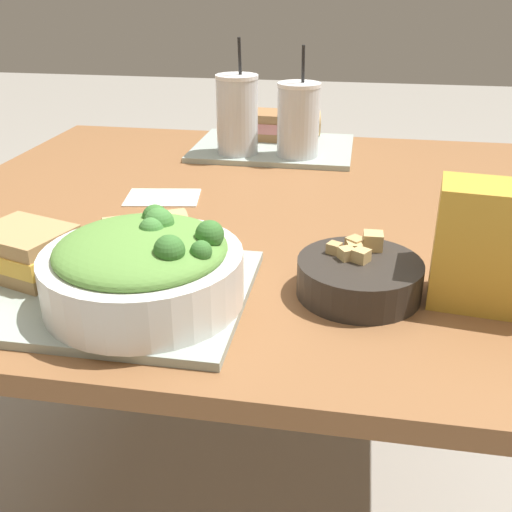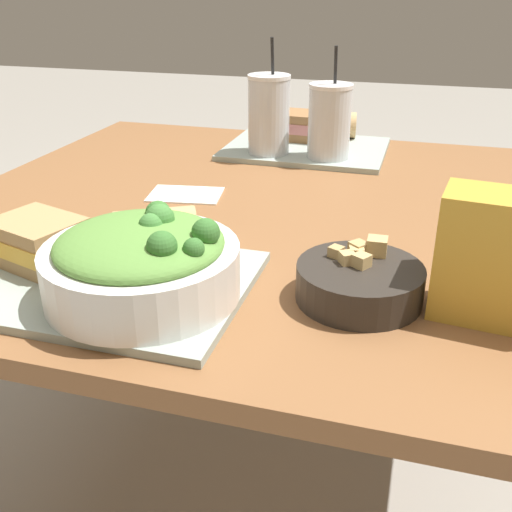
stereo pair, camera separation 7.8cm
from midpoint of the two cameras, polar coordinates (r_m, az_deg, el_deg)
ground_plane at (r=1.51m, az=2.09°, el=-21.79°), size 12.00×12.00×0.00m
dining_table at (r=1.13m, az=2.59°, el=0.56°), size 1.16×1.09×0.72m
tray_near at (r=0.82m, az=-11.12°, el=-2.57°), size 0.37×0.28×0.01m
tray_far at (r=1.45m, az=6.22°, el=10.10°), size 0.37×0.28×0.01m
salad_bowl at (r=0.75m, az=-7.89°, el=-0.50°), size 0.25×0.25×0.11m
soup_bowl at (r=0.78m, az=12.65°, el=-2.40°), size 0.16×0.16×0.07m
sandwich_near at (r=0.88m, az=-17.68°, el=1.32°), size 0.15×0.13×0.06m
baguette_near at (r=0.88m, az=-6.92°, el=2.47°), size 0.13×0.11×0.06m
sandwich_far at (r=1.51m, az=6.42°, el=12.19°), size 0.13×0.11×0.06m
baguette_far at (r=1.54m, az=8.83°, el=12.24°), size 0.12×0.08×0.06m
drink_cup_dark at (r=1.37m, az=2.89°, el=13.05°), size 0.09×0.09×0.25m
drink_cup_red at (r=1.35m, az=8.68°, el=12.33°), size 0.09×0.09×0.24m
chip_bag at (r=0.78m, az=25.36°, el=-0.35°), size 0.16×0.10×0.16m
napkin_folded at (r=1.15m, az=-4.81°, el=5.82°), size 0.15×0.12×0.00m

